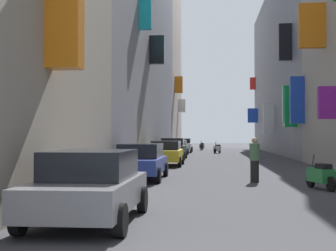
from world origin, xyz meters
TOP-DOWN VIEW (x-y plane):
  - ground_plane at (0.00, 30.00)m, footprint 140.00×140.00m
  - building_left_mid_a at (-8.00, 29.18)m, footprint 6.95×30.51m
  - building_left_mid_b at (-8.00, 52.22)m, footprint 6.88×15.56m
  - building_right_far at (8.00, 46.25)m, footprint 7.26×27.52m
  - parked_car_grey at (-3.59, 5.22)m, footprint 2.00×3.99m
  - parked_car_white at (-3.83, 43.72)m, footprint 1.84×3.92m
  - parked_car_black at (-3.84, 30.21)m, footprint 1.97×4.27m
  - parked_car_blue at (-3.91, 14.44)m, footprint 1.95×4.41m
  - parked_car_yellow at (-3.67, 22.89)m, footprint 1.96×4.15m
  - parked_car_green at (-3.94, 36.85)m, footprint 1.83×4.16m
  - scooter_white at (-0.38, 41.43)m, footprint 0.79×1.75m
  - scooter_black at (-2.04, 51.10)m, footprint 0.58×1.99m
  - scooter_green at (2.47, 11.45)m, footprint 0.71×1.75m
  - pedestrian_near_left at (2.90, 37.04)m, footprint 0.49×0.49m
  - pedestrian_near_right at (0.54, 13.58)m, footprint 0.42×0.42m

SIDE VIEW (x-z plane):
  - ground_plane at x=0.00m, z-range 0.00..0.00m
  - scooter_green at x=2.47m, z-range -0.10..1.03m
  - scooter_white at x=-0.38m, z-range -0.10..1.03m
  - scooter_black at x=-2.04m, z-range -0.10..1.03m
  - parked_car_green at x=-3.94m, z-range 0.04..1.39m
  - parked_car_blue at x=-3.91m, z-range 0.04..1.46m
  - parked_car_white at x=-3.83m, z-range 0.04..1.47m
  - parked_car_yellow at x=-3.67m, z-range 0.04..1.47m
  - parked_car_grey at x=-3.59m, z-range 0.03..1.49m
  - pedestrian_near_left at x=2.90m, z-range -0.01..1.58m
  - parked_car_black at x=-3.84m, z-range 0.03..1.58m
  - pedestrian_near_right at x=0.54m, z-range 0.00..1.68m
  - building_right_far at x=8.00m, z-range 0.00..16.91m
  - building_left_mid_a at x=-8.00m, z-range 0.00..20.98m
  - building_left_mid_b at x=-8.00m, z-range 0.00..21.32m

